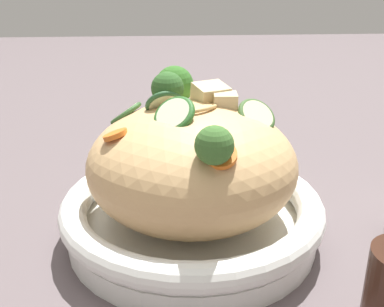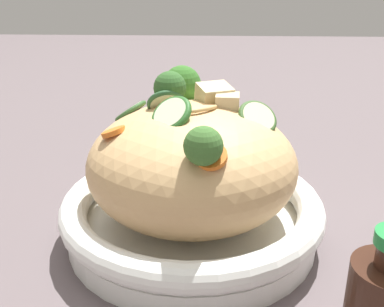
{
  "view_description": "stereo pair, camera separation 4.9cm",
  "coord_description": "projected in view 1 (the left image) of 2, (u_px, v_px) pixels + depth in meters",
  "views": [
    {
      "loc": [
        0.45,
        -0.03,
        0.28
      ],
      "look_at": [
        0.0,
        0.0,
        0.1
      ],
      "focal_mm": 43.9,
      "sensor_mm": 36.0,
      "label": 1
    },
    {
      "loc": [
        0.45,
        0.02,
        0.28
      ],
      "look_at": [
        0.0,
        0.0,
        0.1
      ],
      "focal_mm": 43.9,
      "sensor_mm": 36.0,
      "label": 2
    }
  ],
  "objects": [
    {
      "name": "broccoli_florets",
      "position": [
        180.0,
        98.0,
        0.49
      ],
      "size": [
        0.21,
        0.08,
        0.06
      ],
      "color": "#A4C178",
      "rests_on": "serving_bowl"
    },
    {
      "name": "ground_plane",
      "position": [
        192.0,
        235.0,
        0.52
      ],
      "size": [
        3.0,
        3.0,
        0.0
      ],
      "primitive_type": "plane",
      "color": "#594E50"
    },
    {
      "name": "carrot_coins",
      "position": [
        172.0,
        128.0,
        0.44
      ],
      "size": [
        0.13,
        0.13,
        0.04
      ],
      "color": "orange",
      "rests_on": "serving_bowl"
    },
    {
      "name": "noodle_heap",
      "position": [
        192.0,
        164.0,
        0.49
      ],
      "size": [
        0.22,
        0.22,
        0.13
      ],
      "color": "tan",
      "rests_on": "serving_bowl"
    },
    {
      "name": "zucchini_slices",
      "position": [
        183.0,
        112.0,
        0.47
      ],
      "size": [
        0.12,
        0.18,
        0.05
      ],
      "color": "beige",
      "rests_on": "serving_bowl"
    },
    {
      "name": "serving_bowl",
      "position": [
        192.0,
        214.0,
        0.51
      ],
      "size": [
        0.28,
        0.28,
        0.05
      ],
      "color": "white",
      "rests_on": "ground_plane"
    },
    {
      "name": "chicken_chunks",
      "position": [
        215.0,
        98.0,
        0.5
      ],
      "size": [
        0.05,
        0.05,
        0.03
      ],
      "color": "#D2B98B",
      "rests_on": "serving_bowl"
    }
  ]
}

